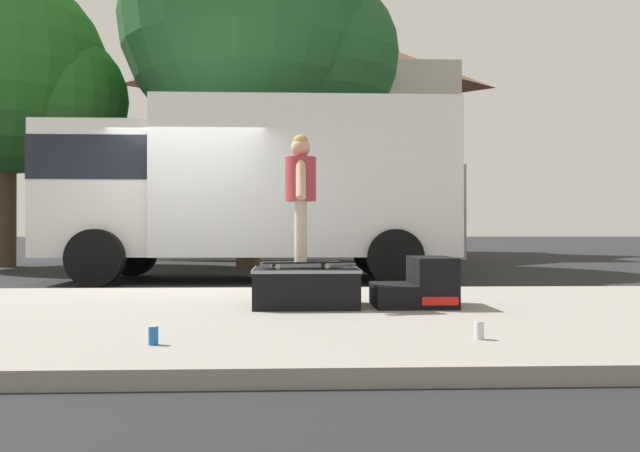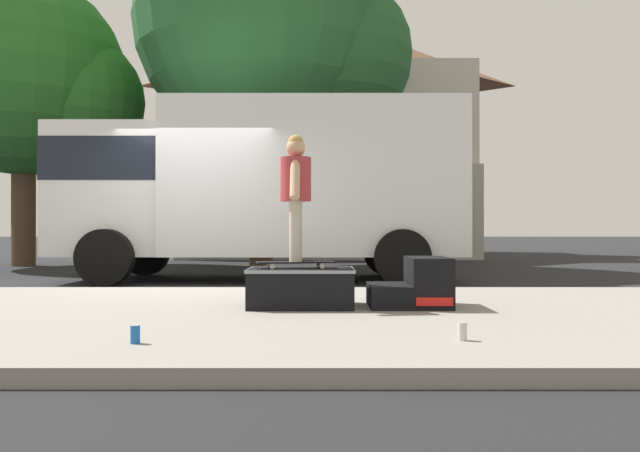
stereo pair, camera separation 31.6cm
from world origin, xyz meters
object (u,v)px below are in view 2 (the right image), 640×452
(street_tree_main, at_px, (36,82))
(box_truck, at_px, (260,184))
(soda_can, at_px, (463,331))
(skate_box, at_px, (302,286))
(kicker_ramp, at_px, (416,286))
(soda_can_b, at_px, (136,334))
(skateboard, at_px, (296,263))
(skater_kid, at_px, (296,187))
(street_tree_neighbour, at_px, (277,32))

(street_tree_main, bearing_deg, box_truck, -36.60)
(box_truck, height_order, street_tree_main, street_tree_main)
(soda_can, height_order, street_tree_main, street_tree_main)
(skate_box, relative_size, kicker_ramp, 1.32)
(soda_can_b, relative_size, box_truck, 0.02)
(skateboard, xyz_separation_m, soda_can_b, (-1.01, -2.06, -0.38))
(kicker_ramp, distance_m, skateboard, 1.23)
(kicker_ramp, xyz_separation_m, soda_can, (0.03, -1.96, -0.14))
(skateboard, bearing_deg, skater_kid, -63.43)
(skateboard, xyz_separation_m, soda_can, (1.23, -1.94, -0.38))
(kicker_ramp, relative_size, street_tree_main, 0.11)
(skateboard, height_order, soda_can, skateboard)
(kicker_ramp, bearing_deg, skateboard, -179.03)
(kicker_ramp, xyz_separation_m, skater_kid, (-1.20, -0.02, 0.99))
(kicker_ramp, xyz_separation_m, skateboard, (-1.20, -0.02, 0.24))
(skateboard, bearing_deg, skate_box, 21.26)
(soda_can_b, distance_m, street_tree_neighbour, 12.07)
(box_truck, distance_m, street_tree_neighbour, 5.47)
(soda_can_b, relative_size, street_tree_main, 0.02)
(skateboard, relative_size, street_tree_main, 0.11)
(soda_can, relative_size, street_tree_main, 0.02)
(skater_kid, bearing_deg, skate_box, 21.26)
(soda_can, distance_m, soda_can_b, 2.25)
(soda_can_b, xyz_separation_m, street_tree_neighbour, (0.22, 10.79, 5.39))
(soda_can_b, relative_size, street_tree_neighbour, 0.01)
(box_truck, bearing_deg, skate_box, -79.72)
(skate_box, xyz_separation_m, street_tree_main, (-6.78, 9.23, 4.17))
(skate_box, height_order, soda_can_b, skate_box)
(kicker_ramp, height_order, skater_kid, skater_kid)
(skater_kid, height_order, street_tree_main, street_tree_main)
(street_tree_neighbour, bearing_deg, street_tree_main, 174.99)
(box_truck, xyz_separation_m, street_tree_neighbour, (0.03, 3.86, 3.88))
(kicker_ramp, bearing_deg, soda_can_b, -136.75)
(skater_kid, bearing_deg, street_tree_neighbour, 95.19)
(skater_kid, xyz_separation_m, box_truck, (-0.83, 4.87, 0.38))
(skateboard, height_order, skater_kid, skater_kid)
(kicker_ramp, xyz_separation_m, soda_can_b, (-2.21, -2.08, -0.14))
(box_truck, bearing_deg, street_tree_neighbour, 89.50)
(street_tree_main, bearing_deg, skateboard, -54.00)
(soda_can, bearing_deg, street_tree_main, 125.40)
(skate_box, xyz_separation_m, soda_can, (1.18, -1.96, -0.14))
(soda_can, distance_m, street_tree_neighbour, 12.13)
(kicker_ramp, height_order, skateboard, kicker_ramp)
(skate_box, distance_m, soda_can, 2.29)
(skate_box, bearing_deg, skateboard, -158.74)
(skateboard, relative_size, street_tree_neighbour, 0.09)
(box_truck, bearing_deg, skateboard, -80.38)
(street_tree_neighbour, bearing_deg, skater_kid, -84.81)
(soda_can_b, height_order, street_tree_neighbour, street_tree_neighbour)
(kicker_ramp, relative_size, skater_kid, 0.63)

